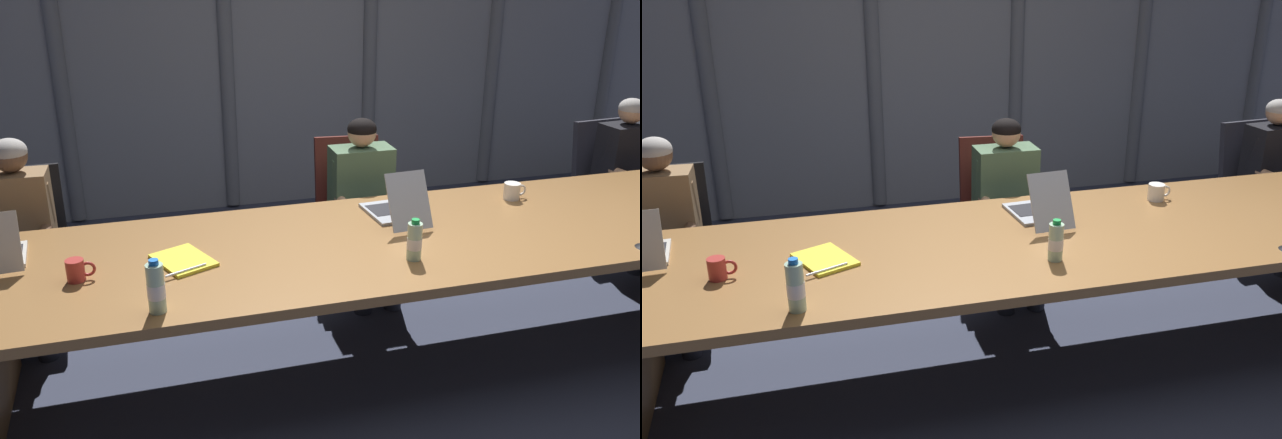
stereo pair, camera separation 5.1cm
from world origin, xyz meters
TOP-DOWN VIEW (x-y plane):
  - ground_plane at (0.00, 0.00)m, footprint 15.25×15.25m
  - conference_table at (0.00, 0.00)m, footprint 4.77×1.20m
  - curtain_backdrop at (0.00, 2.71)m, footprint 7.62×0.17m
  - laptop_left_mid at (-0.03, 0.23)m, footprint 0.26×0.49m
  - office_chair_left_end at (-2.03, 1.00)m, footprint 0.60×0.60m
  - office_chair_left_mid at (-0.02, 1.00)m, footprint 0.60×0.60m
  - office_chair_center at (2.01, 1.00)m, footprint 0.60×0.60m
  - person_left_end at (-2.04, 0.84)m, footprint 0.38×0.56m
  - person_left_mid at (0.02, 0.84)m, footprint 0.40×0.55m
  - person_center at (2.04, 0.84)m, footprint 0.41×0.57m
  - water_bottle_primary at (-0.14, -0.29)m, footprint 0.07×0.07m
  - water_bottle_secondary at (-1.35, -0.47)m, footprint 0.07×0.07m
  - coffee_mug_near at (-1.68, -0.08)m, footprint 0.13×0.08m
  - coffee_mug_far at (0.76, 0.33)m, footprint 0.14×0.10m
  - spiral_notepad at (-1.21, -0.02)m, footprint 0.32×0.37m

SIDE VIEW (x-z plane):
  - ground_plane at x=0.00m, z-range 0.00..0.00m
  - office_chair_left_end at x=-2.03m, z-range -0.11..0.83m
  - office_chair_center at x=2.01m, z-range -0.12..0.84m
  - office_chair_left_mid at x=-0.02m, z-range -0.12..0.85m
  - conference_table at x=0.00m, z-range 0.25..1.00m
  - person_left_mid at x=0.02m, z-range 0.08..1.23m
  - person_center at x=2.04m, z-range 0.08..1.24m
  - person_left_end at x=-2.04m, z-range 0.08..1.26m
  - spiral_notepad at x=-1.21m, z-range 0.75..0.77m
  - coffee_mug_far at x=0.76m, z-range 0.75..0.85m
  - coffee_mug_near at x=-1.68m, z-range 0.75..0.85m
  - laptop_left_mid at x=-0.03m, z-range 0.66..0.96m
  - water_bottle_primary at x=-0.14m, z-range 0.74..0.95m
  - water_bottle_secondary at x=-1.35m, z-range 0.74..0.98m
  - curtain_backdrop at x=0.00m, z-range 0.00..2.68m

